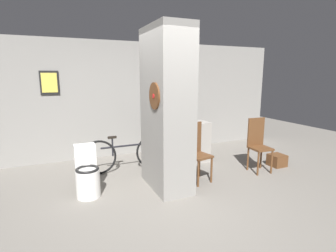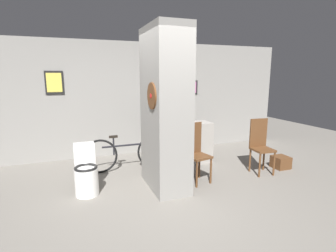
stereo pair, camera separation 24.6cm
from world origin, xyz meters
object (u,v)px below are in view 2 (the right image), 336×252
toilet (86,173)px  chair_by_doorway (261,144)px  bicycle (128,153)px  bottle_tall (187,119)px  chair_near_pillar (196,150)px

toilet → chair_by_doorway: size_ratio=0.75×
bicycle → bottle_tall: bottle_tall is taller
toilet → chair_near_pillar: size_ratio=0.75×
bottle_tall → chair_by_doorway: bearing=-41.0°
chair_near_pillar → bottle_tall: (0.25, 0.91, 0.41)m
chair_near_pillar → bottle_tall: bottle_tall is taller
bicycle → bottle_tall: size_ratio=5.87×
toilet → chair_by_doorway: bearing=-3.7°
chair_near_pillar → chair_by_doorway: 1.35m
toilet → chair_near_pillar: bearing=-5.0°
toilet → bottle_tall: 2.31m
chair_near_pillar → bicycle: bearing=123.6°
chair_near_pillar → bicycle: 1.41m
toilet → bottle_tall: bottle_tall is taller
toilet → chair_by_doorway: (3.19, -0.21, 0.23)m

